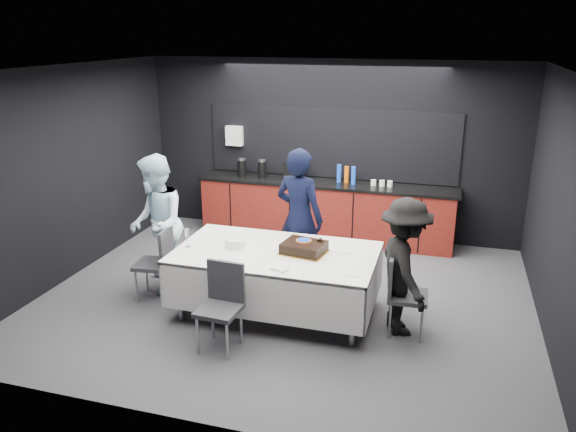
% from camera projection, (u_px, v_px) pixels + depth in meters
% --- Properties ---
extents(ground, '(6.00, 6.00, 0.00)m').
position_uv_depth(ground, '(286.00, 297.00, 7.09)').
color(ground, '#47464C').
rests_on(ground, ground).
extents(room_shell, '(6.04, 5.04, 2.82)m').
position_uv_depth(room_shell, '(286.00, 153.00, 6.51)').
color(room_shell, white).
rests_on(room_shell, ground).
extents(kitchenette, '(4.10, 0.64, 2.05)m').
position_uv_depth(kitchenette, '(324.00, 206.00, 8.94)').
color(kitchenette, '#5E140E').
rests_on(kitchenette, ground).
extents(party_table, '(2.32, 1.32, 0.78)m').
position_uv_depth(party_table, '(276.00, 262.00, 6.53)').
color(party_table, '#99999E').
rests_on(party_table, ground).
extents(cake_assembly, '(0.56, 0.49, 0.16)m').
position_uv_depth(cake_assembly, '(304.00, 247.00, 6.43)').
color(cake_assembly, gold).
rests_on(cake_assembly, party_table).
extents(plate_stack, '(0.25, 0.25, 0.10)m').
position_uv_depth(plate_stack, '(235.00, 242.00, 6.61)').
color(plate_stack, white).
rests_on(plate_stack, party_table).
extents(loose_plate_near, '(0.22, 0.22, 0.01)m').
position_uv_depth(loose_plate_near, '(229.00, 257.00, 6.31)').
color(loose_plate_near, white).
rests_on(loose_plate_near, party_table).
extents(loose_plate_right_a, '(0.20, 0.20, 0.01)m').
position_uv_depth(loose_plate_right_a, '(343.00, 251.00, 6.49)').
color(loose_plate_right_a, white).
rests_on(loose_plate_right_a, party_table).
extents(loose_plate_right_b, '(0.20, 0.20, 0.01)m').
position_uv_depth(loose_plate_right_b, '(352.00, 273.00, 5.90)').
color(loose_plate_right_b, white).
rests_on(loose_plate_right_b, party_table).
extents(loose_plate_far, '(0.21, 0.21, 0.01)m').
position_uv_depth(loose_plate_far, '(290.00, 240.00, 6.83)').
color(loose_plate_far, white).
rests_on(loose_plate_far, party_table).
extents(fork_pile, '(0.20, 0.16, 0.03)m').
position_uv_depth(fork_pile, '(279.00, 269.00, 5.97)').
color(fork_pile, white).
rests_on(fork_pile, party_table).
extents(champagne_flute, '(0.06, 0.06, 0.22)m').
position_uv_depth(champagne_flute, '(187.00, 234.00, 6.57)').
color(champagne_flute, white).
rests_on(champagne_flute, party_table).
extents(chair_left, '(0.47, 0.47, 0.92)m').
position_uv_depth(chair_left, '(159.00, 258.00, 6.91)').
color(chair_left, '#2F2F34').
rests_on(chair_left, ground).
extents(chair_right, '(0.43, 0.43, 0.92)m').
position_uv_depth(chair_right, '(401.00, 288.00, 6.11)').
color(chair_right, '#2F2F34').
rests_on(chair_right, ground).
extents(chair_near, '(0.45, 0.45, 0.92)m').
position_uv_depth(chair_near, '(222.00, 300.00, 5.86)').
color(chair_near, '#2F2F34').
rests_on(chair_near, ground).
extents(person_center, '(0.77, 0.61, 1.83)m').
position_uv_depth(person_center, '(299.00, 218.00, 7.20)').
color(person_center, black).
rests_on(person_center, ground).
extents(person_left, '(1.01, 1.08, 1.76)m').
position_uv_depth(person_left, '(157.00, 224.00, 7.08)').
color(person_left, '#C7E8FA').
rests_on(person_left, ground).
extents(person_right, '(0.93, 1.14, 1.54)m').
position_uv_depth(person_right, '(404.00, 267.00, 6.07)').
color(person_right, black).
rests_on(person_right, ground).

